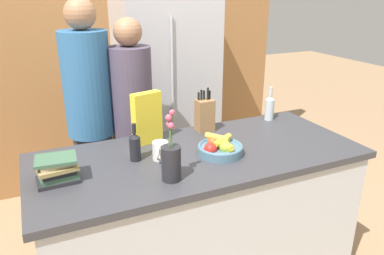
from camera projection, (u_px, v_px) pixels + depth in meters
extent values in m
cube|color=silver|center=(199.00, 222.00, 2.31)|extent=(1.82, 0.78, 0.86)
cube|color=#38383D|center=(199.00, 156.00, 2.15)|extent=(1.89, 0.81, 0.04)
cube|color=#9E6B3D|center=(122.00, 45.00, 3.41)|extent=(3.09, 0.12, 2.60)
cube|color=#B7B7BC|center=(166.00, 86.00, 3.33)|extent=(0.81, 0.60, 1.93)
cylinder|color=#B7B7BC|center=(173.00, 84.00, 3.01)|extent=(0.02, 0.02, 1.06)
cylinder|color=slate|center=(220.00, 150.00, 2.12)|extent=(0.26, 0.26, 0.05)
torus|color=slate|center=(220.00, 146.00, 2.11)|extent=(0.26, 0.26, 0.02)
sphere|color=red|center=(211.00, 149.00, 2.06)|extent=(0.07, 0.07, 0.07)
sphere|color=#99B233|center=(225.00, 147.00, 2.06)|extent=(0.07, 0.07, 0.07)
sphere|color=#C64C23|center=(213.00, 142.00, 2.14)|extent=(0.07, 0.07, 0.07)
sphere|color=#99B233|center=(228.00, 149.00, 2.07)|extent=(0.07, 0.07, 0.07)
cylinder|color=yellow|center=(226.00, 144.00, 2.10)|extent=(0.05, 0.16, 0.03)
cylinder|color=yellow|center=(222.00, 140.00, 2.11)|extent=(0.16, 0.11, 0.03)
cylinder|color=yellow|center=(217.00, 137.00, 2.12)|extent=(0.11, 0.14, 0.03)
cube|color=olive|center=(205.00, 115.00, 2.44)|extent=(0.11, 0.09, 0.21)
cylinder|color=black|center=(199.00, 97.00, 2.40)|extent=(0.01, 0.01, 0.06)
cylinder|color=black|center=(201.00, 96.00, 2.40)|extent=(0.01, 0.01, 0.08)
cylinder|color=black|center=(204.00, 96.00, 2.41)|extent=(0.01, 0.01, 0.07)
cylinder|color=black|center=(208.00, 95.00, 2.40)|extent=(0.01, 0.01, 0.09)
cylinder|color=black|center=(210.00, 96.00, 2.42)|extent=(0.01, 0.01, 0.07)
cylinder|color=#232328|center=(171.00, 163.00, 1.82)|extent=(0.10, 0.10, 0.18)
cylinder|color=#477538|center=(172.00, 130.00, 1.76)|extent=(0.01, 0.02, 0.17)
sphere|color=#C64C66|center=(172.00, 112.00, 1.73)|extent=(0.03, 0.03, 0.03)
cylinder|color=#477538|center=(170.00, 135.00, 1.77)|extent=(0.02, 0.01, 0.11)
sphere|color=#C64C66|center=(169.00, 124.00, 1.76)|extent=(0.03, 0.03, 0.03)
cylinder|color=#477538|center=(170.00, 133.00, 1.76)|extent=(0.01, 0.01, 0.15)
sphere|color=#C64C66|center=(169.00, 118.00, 1.73)|extent=(0.03, 0.03, 0.03)
cylinder|color=#477538|center=(171.00, 136.00, 1.76)|extent=(0.01, 0.01, 0.11)
sphere|color=#C64C66|center=(171.00, 126.00, 1.74)|extent=(0.03, 0.03, 0.03)
cube|color=yellow|center=(147.00, 118.00, 2.23)|extent=(0.19, 0.10, 0.31)
cylinder|color=silver|center=(160.00, 151.00, 2.05)|extent=(0.09, 0.09, 0.10)
torus|color=silver|center=(159.00, 154.00, 2.00)|extent=(0.05, 0.07, 0.07)
cube|color=#232328|center=(58.00, 180.00, 1.83)|extent=(0.20, 0.15, 0.02)
cube|color=#3D6047|center=(59.00, 176.00, 1.82)|extent=(0.19, 0.14, 0.02)
cube|color=#232328|center=(58.00, 171.00, 1.81)|extent=(0.17, 0.14, 0.02)
cube|color=#99844C|center=(57.00, 167.00, 1.80)|extent=(0.20, 0.16, 0.02)
cube|color=#B7A88E|center=(57.00, 163.00, 1.80)|extent=(0.17, 0.13, 0.02)
cube|color=#3D6047|center=(56.00, 159.00, 1.79)|extent=(0.20, 0.16, 0.02)
cylinder|color=#B2BCC1|center=(269.00, 110.00, 2.65)|extent=(0.06, 0.06, 0.15)
cone|color=#B2BCC1|center=(270.00, 98.00, 2.62)|extent=(0.06, 0.06, 0.03)
cylinder|color=#B2BCC1|center=(271.00, 91.00, 2.61)|extent=(0.02, 0.02, 0.06)
cylinder|color=black|center=(135.00, 149.00, 2.03)|extent=(0.06, 0.06, 0.13)
cone|color=black|center=(134.00, 135.00, 2.00)|extent=(0.06, 0.06, 0.03)
cylinder|color=black|center=(134.00, 128.00, 1.99)|extent=(0.02, 0.02, 0.06)
cube|color=#383842|center=(97.00, 186.00, 2.75)|extent=(0.25, 0.17, 0.84)
cylinder|color=#2D6093|center=(87.00, 84.00, 2.48)|extent=(0.32, 0.32, 0.70)
sphere|color=#996B4C|center=(80.00, 14.00, 2.32)|extent=(0.20, 0.20, 0.20)
cube|color=#383842|center=(137.00, 186.00, 2.82)|extent=(0.27, 0.22, 0.78)
cylinder|color=#4C4256|center=(131.00, 94.00, 2.57)|extent=(0.29, 0.29, 0.65)
sphere|color=#996B4C|center=(128.00, 32.00, 2.42)|extent=(0.19, 0.19, 0.19)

